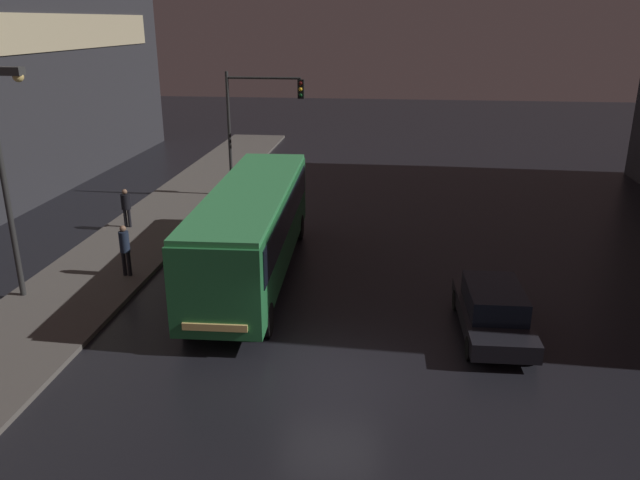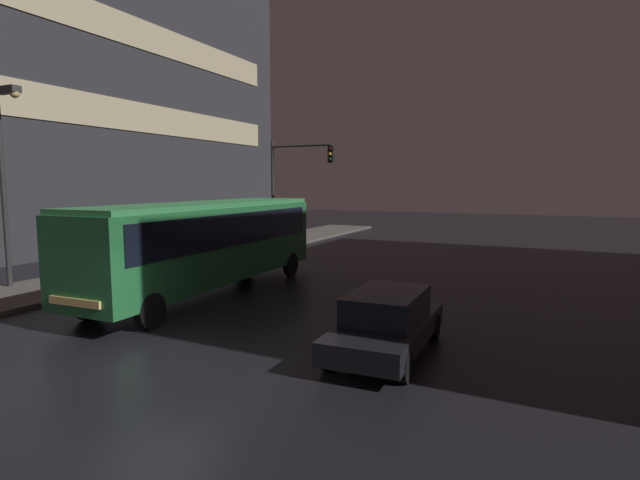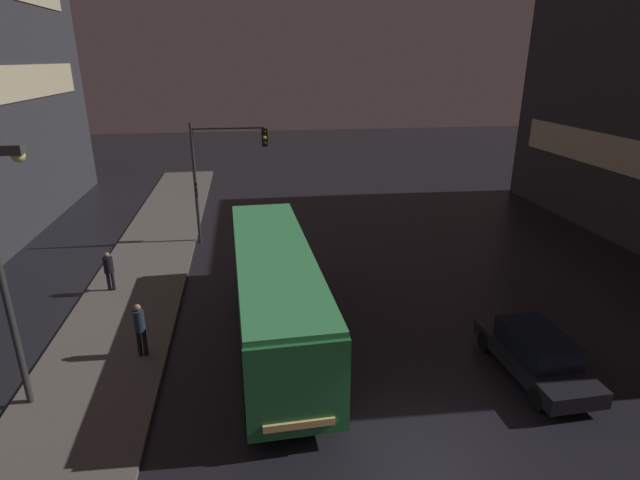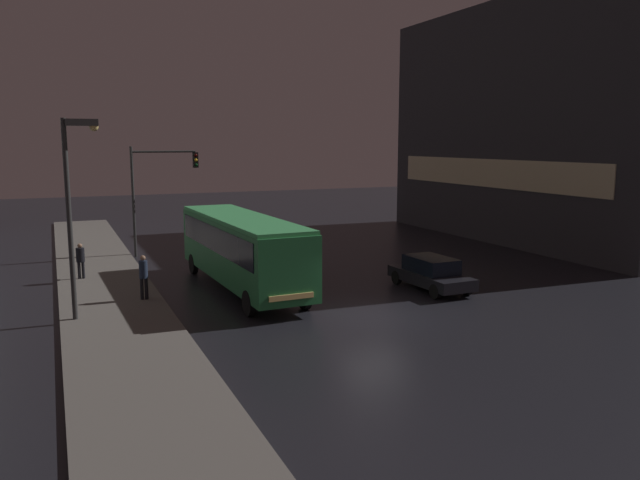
{
  "view_description": "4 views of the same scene",
  "coord_description": "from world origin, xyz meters",
  "px_view_note": "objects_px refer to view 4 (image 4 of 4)",
  "views": [
    {
      "loc": [
        1.31,
        -13.77,
        8.61
      ],
      "look_at": [
        -1.06,
        6.58,
        1.37
      ],
      "focal_mm": 35.0,
      "sensor_mm": 36.0,
      "label": 1
    },
    {
      "loc": [
        7.81,
        -7.99,
        3.96
      ],
      "look_at": [
        -0.41,
        9.37,
        1.77
      ],
      "focal_mm": 28.0,
      "sensor_mm": 36.0,
      "label": 2
    },
    {
      "loc": [
        -4.1,
        -9.15,
        9.25
      ],
      "look_at": [
        -1.34,
        9.37,
        2.42
      ],
      "focal_mm": 28.0,
      "sensor_mm": 36.0,
      "label": 3
    },
    {
      "loc": [
        -10.95,
        -20.2,
        6.55
      ],
      "look_at": [
        0.24,
        5.83,
        2.08
      ],
      "focal_mm": 35.0,
      "sensor_mm": 36.0,
      "label": 4
    }
  ],
  "objects_px": {
    "bus_near": "(242,245)",
    "pedestrian_mid": "(80,258)",
    "pedestrian_near": "(143,274)",
    "traffic_light_main": "(156,181)",
    "street_lamp_sidewalk": "(75,187)",
    "car_taxi": "(431,273)"
  },
  "relations": [
    {
      "from": "pedestrian_near",
      "to": "pedestrian_mid",
      "type": "distance_m",
      "value": 5.68
    },
    {
      "from": "bus_near",
      "to": "traffic_light_main",
      "type": "xyz_separation_m",
      "value": [
        -2.06,
        10.23,
        2.27
      ]
    },
    {
      "from": "bus_near",
      "to": "pedestrian_mid",
      "type": "distance_m",
      "value": 8.03
    },
    {
      "from": "pedestrian_mid",
      "to": "traffic_light_main",
      "type": "height_order",
      "value": "traffic_light_main"
    },
    {
      "from": "pedestrian_mid",
      "to": "bus_near",
      "type": "bearing_deg",
      "value": 139.86
    },
    {
      "from": "street_lamp_sidewalk",
      "to": "bus_near",
      "type": "bearing_deg",
      "value": 21.31
    },
    {
      "from": "pedestrian_near",
      "to": "pedestrian_mid",
      "type": "relative_size",
      "value": 1.09
    },
    {
      "from": "car_taxi",
      "to": "pedestrian_mid",
      "type": "xyz_separation_m",
      "value": [
        -14.3,
        7.89,
        0.4
      ]
    },
    {
      "from": "traffic_light_main",
      "to": "pedestrian_near",
      "type": "bearing_deg",
      "value": -101.95
    },
    {
      "from": "pedestrian_near",
      "to": "traffic_light_main",
      "type": "distance_m",
      "value": 11.59
    },
    {
      "from": "traffic_light_main",
      "to": "street_lamp_sidewalk",
      "type": "bearing_deg",
      "value": -110.36
    },
    {
      "from": "bus_near",
      "to": "traffic_light_main",
      "type": "bearing_deg",
      "value": -80.71
    },
    {
      "from": "bus_near",
      "to": "street_lamp_sidewalk",
      "type": "relative_size",
      "value": 1.59
    },
    {
      "from": "car_taxi",
      "to": "pedestrian_near",
      "type": "distance_m",
      "value": 12.41
    },
    {
      "from": "bus_near",
      "to": "pedestrian_mid",
      "type": "height_order",
      "value": "bus_near"
    },
    {
      "from": "pedestrian_near",
      "to": "pedestrian_mid",
      "type": "xyz_separation_m",
      "value": [
        -2.19,
        5.24,
        -0.07
      ]
    },
    {
      "from": "bus_near",
      "to": "pedestrian_mid",
      "type": "relative_size",
      "value": 6.82
    },
    {
      "from": "car_taxi",
      "to": "pedestrian_near",
      "type": "xyz_separation_m",
      "value": [
        -12.11,
        2.65,
        0.47
      ]
    },
    {
      "from": "bus_near",
      "to": "street_lamp_sidewalk",
      "type": "height_order",
      "value": "street_lamp_sidewalk"
    },
    {
      "from": "pedestrian_mid",
      "to": "pedestrian_near",
      "type": "bearing_deg",
      "value": 107.23
    },
    {
      "from": "traffic_light_main",
      "to": "car_taxi",
      "type": "bearing_deg",
      "value": -54.2
    },
    {
      "from": "bus_near",
      "to": "street_lamp_sidewalk",
      "type": "bearing_deg",
      "value": 19.23
    }
  ]
}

